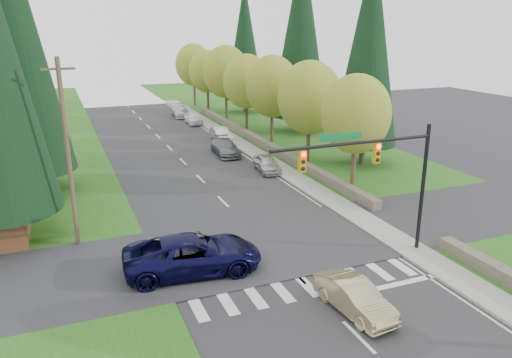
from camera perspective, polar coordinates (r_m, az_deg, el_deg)
ground at (r=21.20m, az=10.12°, el=-15.92°), size 120.00×120.00×0.00m
grass_east at (r=43.20m, az=10.85°, el=1.60°), size 14.00×110.00×0.06m
grass_west at (r=36.79m, az=-25.77°, el=-2.66°), size 14.00×110.00×0.06m
cross_street at (r=27.39m, az=1.22°, el=-7.55°), size 120.00×8.00×0.10m
sidewalk_east at (r=42.03m, az=2.35°, el=1.51°), size 1.80×80.00×0.13m
curb_east at (r=41.70m, az=1.28°, el=1.40°), size 0.20×80.00×0.13m
stone_wall_north at (r=49.73m, az=0.34°, el=4.37°), size 0.70×40.00×0.70m
traffic_signal at (r=24.85m, az=13.84°, el=1.56°), size 8.70×0.37×6.80m
utility_pole at (r=27.55m, az=-20.70°, el=2.81°), size 1.60×0.24×10.00m
decid_tree_0 at (r=35.04m, az=11.37°, el=7.27°), size 4.80×4.80×8.37m
decid_tree_1 at (r=41.01m, az=6.13°, el=9.23°), size 5.20×5.20×8.80m
decid_tree_2 at (r=47.14m, az=1.86°, el=10.53°), size 5.00×5.00×8.82m
decid_tree_3 at (r=53.64m, az=-1.12°, el=11.08°), size 5.00×5.00×8.55m
decid_tree_4 at (r=60.19m, az=-3.47°, el=12.12°), size 5.40×5.40×9.18m
decid_tree_5 at (r=66.83m, az=-5.60°, el=12.14°), size 4.80×4.80×8.30m
decid_tree_6 at (r=73.54m, az=-7.14°, el=12.82°), size 5.20×5.20×8.86m
conifer_w_c at (r=36.86m, az=-26.38°, el=15.27°), size 6.46×6.46×20.80m
conifer_e_a at (r=42.23m, az=12.80°, el=14.59°), size 5.44×5.44×17.80m
conifer_e_b at (r=54.77m, az=5.16°, el=16.53°), size 6.12×6.12×19.80m
conifer_e_c at (r=67.21m, az=-1.29°, el=15.45°), size 5.10×5.10×16.80m
sedan_champagne at (r=21.65m, az=11.21°, el=-13.11°), size 1.86×4.25×1.36m
suv_navy at (r=24.44m, az=-7.22°, el=-8.54°), size 6.89×3.71×1.84m
parked_car_a at (r=40.47m, az=1.26°, el=1.81°), size 2.09×4.16×1.36m
parked_car_b at (r=45.74m, az=-3.51°, el=3.64°), size 2.29×4.97×1.41m
parked_car_c at (r=51.41m, az=-4.05°, el=5.13°), size 1.56×4.14×1.35m
parked_car_d at (r=60.57m, az=-7.16°, el=6.93°), size 1.83×4.18×1.40m
parked_car_e at (r=65.64m, az=-8.62°, el=7.69°), size 2.45×5.07×1.42m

